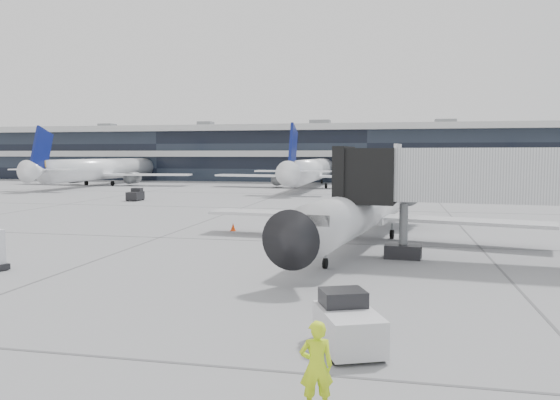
% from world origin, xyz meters
% --- Properties ---
extents(ground, '(220.00, 220.00, 0.00)m').
position_xyz_m(ground, '(0.00, 0.00, 0.00)').
color(ground, gray).
rests_on(ground, ground).
extents(terminal, '(170.00, 22.00, 10.00)m').
position_xyz_m(terminal, '(0.00, 82.00, 5.00)').
color(terminal, black).
rests_on(terminal, ground).
extents(bg_jet_left, '(32.00, 40.00, 9.60)m').
position_xyz_m(bg_jet_left, '(-45.00, 55.00, 0.00)').
color(bg_jet_left, white).
rests_on(bg_jet_left, ground).
extents(bg_jet_center, '(32.00, 40.00, 9.60)m').
position_xyz_m(bg_jet_center, '(-8.00, 55.00, 0.00)').
color(bg_jet_center, white).
rests_on(bg_jet_center, ground).
extents(regional_jet, '(21.77, 27.15, 6.29)m').
position_xyz_m(regional_jet, '(3.41, 1.84, 2.15)').
color(regional_jet, silver).
rests_on(regional_jet, ground).
extents(jet_bridge, '(18.62, 5.18, 5.97)m').
position_xyz_m(jet_bridge, '(12.23, -4.50, 4.35)').
color(jet_bridge, '#A7A8AB').
rests_on(jet_bridge, ground).
extents(ramp_worker, '(0.84, 0.67, 1.99)m').
position_xyz_m(ramp_worker, '(3.42, -21.94, 1.00)').
color(ramp_worker, '#D7FF1A').
rests_on(ramp_worker, ground).
extents(baggage_tug, '(2.28, 2.85, 1.58)m').
position_xyz_m(baggage_tug, '(3.76, -18.04, 0.71)').
color(baggage_tug, silver).
rests_on(baggage_tug, ground).
extents(traffic_cone, '(0.49, 0.49, 0.56)m').
position_xyz_m(traffic_cone, '(-6.19, 4.00, 0.26)').
color(traffic_cone, '#FC450D').
rests_on(traffic_cone, ground).
extents(far_tug, '(1.44, 2.35, 1.46)m').
position_xyz_m(far_tug, '(-24.65, 25.90, 0.66)').
color(far_tug, black).
rests_on(far_tug, ground).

